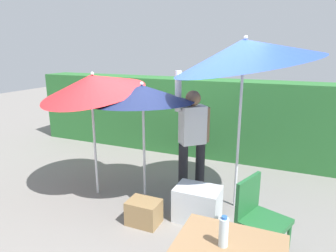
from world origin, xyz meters
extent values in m
plane|color=gray|center=(0.00, 0.00, 0.00)|extent=(24.00, 24.00, 0.00)
cube|color=#2D7033|center=(0.00, 2.38, 0.79)|extent=(8.00, 0.70, 1.58)
cylinder|color=silver|center=(0.98, 0.41, 0.98)|extent=(0.04, 0.04, 1.97)
cone|color=blue|center=(1.00, 0.39, 2.13)|extent=(1.89, 1.86, 0.74)
sphere|color=silver|center=(1.01, 0.36, 2.30)|extent=(0.05, 0.05, 0.05)
cylinder|color=silver|center=(-1.04, -0.04, 0.78)|extent=(0.04, 0.04, 1.56)
cone|color=red|center=(-1.02, -0.04, 1.69)|extent=(1.52, 1.51, 0.63)
sphere|color=silver|center=(-0.99, -0.05, 1.84)|extent=(0.05, 0.05, 0.05)
cylinder|color=silver|center=(-0.31, 0.14, 0.72)|extent=(0.04, 0.04, 1.43)
cone|color=#19234C|center=(-0.32, 0.14, 1.56)|extent=(1.46, 1.45, 0.37)
sphere|color=silver|center=(-0.32, 0.13, 1.71)|extent=(0.05, 0.05, 0.05)
cylinder|color=black|center=(0.20, 0.40, 0.41)|extent=(0.14, 0.14, 0.82)
cylinder|color=black|center=(0.40, 0.60, 0.41)|extent=(0.14, 0.14, 0.82)
cube|color=silver|center=(0.30, 0.50, 1.10)|extent=(0.41, 0.41, 0.56)
sphere|color=#8C6647|center=(0.30, 0.50, 1.49)|extent=(0.22, 0.22, 0.22)
cylinder|color=silver|center=(0.14, 0.34, 1.60)|extent=(0.13, 0.13, 0.56)
cylinder|color=#8C6647|center=(0.47, 0.66, 1.08)|extent=(0.13, 0.13, 0.52)
cylinder|color=#236633|center=(1.71, -0.52, 0.22)|extent=(0.04, 0.04, 0.44)
cylinder|color=#236633|center=(1.22, -0.74, 0.22)|extent=(0.04, 0.04, 0.44)
cylinder|color=#236633|center=(1.35, -0.38, 0.22)|extent=(0.04, 0.04, 0.44)
cube|color=#236633|center=(1.47, -0.63, 0.47)|extent=(0.57, 0.57, 0.05)
cube|color=#236633|center=(1.28, -0.56, 0.69)|extent=(0.19, 0.43, 0.40)
cube|color=silver|center=(0.60, -0.13, 0.22)|extent=(0.57, 0.41, 0.45)
cube|color=#9E7A4C|center=(0.01, -0.49, 0.16)|extent=(0.41, 0.30, 0.31)
cube|color=#99724C|center=(1.30, -1.56, 0.76)|extent=(0.80, 0.60, 0.03)
cylinder|color=silver|center=(1.25, -1.58, 0.88)|extent=(0.07, 0.07, 0.22)
cylinder|color=#2D60B7|center=(1.25, -1.58, 1.00)|extent=(0.04, 0.04, 0.02)
camera|label=1|loc=(1.62, -3.47, 2.16)|focal=31.74mm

